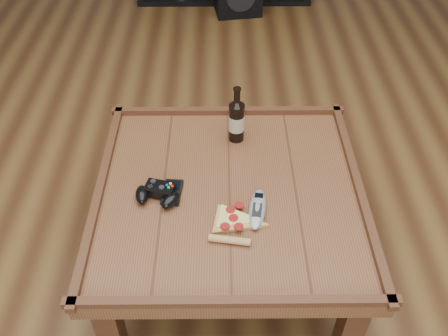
{
  "coord_description": "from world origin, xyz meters",
  "views": [
    {
      "loc": [
        -0.03,
        -1.31,
        1.79
      ],
      "look_at": [
        -0.02,
        0.05,
        0.52
      ],
      "focal_mm": 40.0,
      "sensor_mm": 36.0,
      "label": 1
    }
  ],
  "objects_px": {
    "coffee_table": "(229,201)",
    "remote_control": "(257,209)",
    "beer_bottle": "(237,119)",
    "game_controller": "(158,194)",
    "smartphone": "(172,192)",
    "pizza_slice": "(233,223)"
  },
  "relations": [
    {
      "from": "coffee_table",
      "to": "remote_control",
      "type": "height_order",
      "value": "remote_control"
    },
    {
      "from": "beer_bottle",
      "to": "game_controller",
      "type": "height_order",
      "value": "beer_bottle"
    },
    {
      "from": "smartphone",
      "to": "remote_control",
      "type": "xyz_separation_m",
      "value": [
        0.31,
        -0.09,
        0.01
      ]
    },
    {
      "from": "coffee_table",
      "to": "game_controller",
      "type": "relative_size",
      "value": 5.59
    },
    {
      "from": "coffee_table",
      "to": "beer_bottle",
      "type": "relative_size",
      "value": 4.09
    },
    {
      "from": "coffee_table",
      "to": "remote_control",
      "type": "xyz_separation_m",
      "value": [
        0.1,
        -0.11,
        0.07
      ]
    },
    {
      "from": "game_controller",
      "to": "pizza_slice",
      "type": "bearing_deg",
      "value": -10.25
    },
    {
      "from": "game_controller",
      "to": "smartphone",
      "type": "height_order",
      "value": "game_controller"
    },
    {
      "from": "remote_control",
      "to": "beer_bottle",
      "type": "bearing_deg",
      "value": 107.65
    },
    {
      "from": "game_controller",
      "to": "remote_control",
      "type": "distance_m",
      "value": 0.37
    },
    {
      "from": "coffee_table",
      "to": "beer_bottle",
      "type": "distance_m",
      "value": 0.35
    },
    {
      "from": "game_controller",
      "to": "smartphone",
      "type": "relative_size",
      "value": 1.4
    },
    {
      "from": "coffee_table",
      "to": "smartphone",
      "type": "distance_m",
      "value": 0.23
    },
    {
      "from": "smartphone",
      "to": "beer_bottle",
      "type": "bearing_deg",
      "value": 57.87
    },
    {
      "from": "coffee_table",
      "to": "pizza_slice",
      "type": "height_order",
      "value": "pizza_slice"
    },
    {
      "from": "beer_bottle",
      "to": "game_controller",
      "type": "distance_m",
      "value": 0.46
    },
    {
      "from": "beer_bottle",
      "to": "remote_control",
      "type": "distance_m",
      "value": 0.43
    },
    {
      "from": "coffee_table",
      "to": "remote_control",
      "type": "distance_m",
      "value": 0.16
    },
    {
      "from": "pizza_slice",
      "to": "remote_control",
      "type": "relative_size",
      "value": 1.37
    },
    {
      "from": "pizza_slice",
      "to": "smartphone",
      "type": "height_order",
      "value": "pizza_slice"
    },
    {
      "from": "game_controller",
      "to": "pizza_slice",
      "type": "relative_size",
      "value": 0.66
    },
    {
      "from": "beer_bottle",
      "to": "pizza_slice",
      "type": "bearing_deg",
      "value": -92.86
    }
  ]
}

